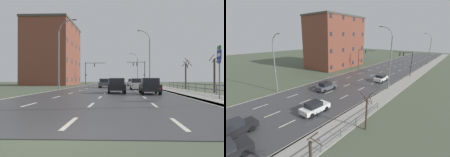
% 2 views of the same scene
% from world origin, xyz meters
% --- Properties ---
extents(ground_plane, '(160.00, 160.00, 0.12)m').
position_xyz_m(ground_plane, '(0.00, 48.00, -0.06)').
color(ground_plane, '#4C5642').
extents(road_asphalt_strip, '(14.00, 120.00, 0.03)m').
position_xyz_m(road_asphalt_strip, '(0.00, 59.99, 0.01)').
color(road_asphalt_strip, '#3D3D3F').
rests_on(road_asphalt_strip, ground).
extents(sidewalk_right, '(3.00, 120.00, 0.12)m').
position_xyz_m(sidewalk_right, '(8.43, 60.00, 0.06)').
color(sidewalk_right, gray).
rests_on(sidewalk_right, ground).
extents(guardrail, '(0.07, 27.41, 1.00)m').
position_xyz_m(guardrail, '(9.85, 20.21, 0.71)').
color(guardrail, '#515459').
rests_on(guardrail, ground).
extents(street_lamp_midground, '(2.68, 0.24, 11.67)m').
position_xyz_m(street_lamp_midground, '(7.44, 42.75, 5.70)').
color(street_lamp_midground, slate).
rests_on(street_lamp_midground, ground).
extents(street_lamp_distant, '(2.79, 0.24, 10.94)m').
position_xyz_m(street_lamp_distant, '(7.41, 78.29, 5.32)').
color(street_lamp_distant, slate).
rests_on(street_lamp_distant, ground).
extents(street_lamp_left_bank, '(2.74, 0.24, 10.39)m').
position_xyz_m(street_lamp_left_bank, '(-7.41, 28.53, 5.06)').
color(street_lamp_left_bank, slate).
rests_on(street_lamp_left_bank, ground).
extents(highway_sign, '(0.09, 0.68, 3.77)m').
position_xyz_m(highway_sign, '(8.39, 10.67, 2.42)').
color(highway_sign, slate).
rests_on(highway_sign, ground).
extents(traffic_signal_right, '(4.78, 0.36, 6.23)m').
position_xyz_m(traffic_signal_right, '(6.77, 55.71, 4.26)').
color(traffic_signal_right, '#38383A').
rests_on(traffic_signal_right, ground).
extents(traffic_signal_left, '(5.50, 0.36, 6.09)m').
position_xyz_m(traffic_signal_left, '(-6.88, 56.31, 4.04)').
color(traffic_signal_left, '#38383A').
rests_on(traffic_signal_left, ground).
extents(car_far_left, '(2.01, 4.19, 1.57)m').
position_xyz_m(car_far_left, '(1.16, 18.96, 0.80)').
color(car_far_left, black).
rests_on(car_far_left, ground).
extents(car_distant, '(1.89, 4.13, 1.57)m').
position_xyz_m(car_distant, '(4.08, 47.12, 0.80)').
color(car_distant, silver).
rests_on(car_distant, ground).
extents(car_mid_centre, '(1.92, 4.14, 1.57)m').
position_xyz_m(car_mid_centre, '(-1.20, 34.88, 0.80)').
color(car_mid_centre, '#474C51').
rests_on(car_mid_centre, ground).
extents(car_near_left, '(1.84, 4.10, 1.57)m').
position_xyz_m(car_near_left, '(4.44, 17.16, 0.80)').
color(car_near_left, black).
rests_on(car_near_left, ground).
extents(car_far_right, '(1.88, 4.12, 1.57)m').
position_xyz_m(car_far_right, '(3.88, 27.53, 0.80)').
color(car_far_right, silver).
rests_on(car_far_right, ground).
extents(brick_building, '(11.11, 18.64, 16.06)m').
position_xyz_m(brick_building, '(-16.03, 54.46, 8.04)').
color(brick_building, brown).
rests_on(brick_building, ground).
extents(bare_tree_near, '(1.27, 1.26, 4.55)m').
position_xyz_m(bare_tree_near, '(11.89, 20.26, 2.09)').
color(bare_tree_near, '#423328').
rests_on(bare_tree_near, ground).
extents(bare_tree_mid, '(1.22, 1.34, 4.54)m').
position_xyz_m(bare_tree_mid, '(11.07, 28.51, 2.16)').
color(bare_tree_mid, '#423328').
rests_on(bare_tree_mid, ground).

